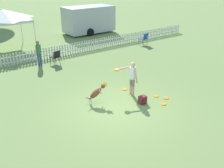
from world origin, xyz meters
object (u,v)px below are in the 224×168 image
Objects in this scene: spectator_standing at (38,51)px; equipment_trailer at (89,19)px; canopy_tent_main at (3,16)px; frisbee_near_dog at (166,98)px; frisbee_near_handler at (156,96)px; backpack_on_grass at (143,100)px; frisbee_midfield at (124,89)px; handler_person at (132,75)px; folding_chair_blue_left at (56,56)px; leaping_dog at (97,92)px; folding_chair_center at (144,38)px; frisbee_far_scatter at (163,104)px.

equipment_trailer is (7.00, 5.82, 0.34)m from spectator_standing.
frisbee_near_dog is at bearing -74.36° from canopy_tent_main.
equipment_trailer is (4.29, 12.85, 1.24)m from frisbee_near_handler.
backpack_on_grass is 0.11× the size of canopy_tent_main.
frisbee_near_handler is at bearing -63.42° from frisbee_midfield.
frisbee_midfield is 10.94m from canopy_tent_main.
frisbee_midfield is (-0.71, 1.42, 0.00)m from frisbee_near_handler.
frisbee_near_dog is 12.90m from canopy_tent_main.
spectator_standing is at bearing 103.75° from backpack_on_grass.
canopy_tent_main is (-3.42, 12.21, 2.37)m from frisbee_near_dog.
spectator_standing is (-2.71, 7.03, 0.90)m from frisbee_near_handler.
handler_person is at bearing -99.38° from frisbee_midfield.
folding_chair_blue_left is at bearing 97.08° from backpack_on_grass.
leaping_dog is at bearing 90.25° from handler_person.
leaping_dog is 4.47× the size of frisbee_near_handler.
leaping_dog is at bearing 64.20° from spectator_standing.
frisbee_near_handler is (0.81, -0.80, -0.96)m from handler_person.
frisbee_near_handler is 7.59m from spectator_standing.
backpack_on_grass is at bearing -172.24° from frisbee_near_handler.
spectator_standing reaches higher than backpack_on_grass.
canopy_tent_main reaches higher than leaping_dog.
spectator_standing is 0.29× the size of equipment_trailer.
folding_chair_center is at bearing 164.97° from folding_chair_blue_left.
equipment_trailer is (5.11, 12.05, 0.28)m from handler_person.
frisbee_near_handler is at bearing 75.78° from leaping_dog.
spectator_standing is at bearing 107.34° from frisbee_far_scatter.
leaping_dog is at bearing 67.40° from folding_chair_blue_left.
frisbee_far_scatter is (-0.29, -0.71, 0.00)m from frisbee_near_handler.
folding_chair_blue_left is (-0.85, 6.86, 0.34)m from backpack_on_grass.
canopy_tent_main is (-3.21, 11.81, 2.37)m from frisbee_near_handler.
frisbee_near_handler is 0.26× the size of folding_chair_center.
canopy_tent_main is (-1.40, 5.09, 1.87)m from folding_chair_blue_left.
frisbee_near_handler is 0.27× the size of folding_chair_blue_left.
frisbee_midfield is 12.54m from equipment_trailer.
frisbee_far_scatter is (0.42, -2.14, 0.00)m from frisbee_midfield.
frisbee_near_dog is 1.00× the size of frisbee_midfield.
folding_chair_center reaches higher than leaping_dog.
canopy_tent_main reaches higher than folding_chair_center.
frisbee_near_handler is at bearing -126.31° from handler_person.
frisbee_near_handler is at bearing 89.59° from folding_chair_blue_left.
backpack_on_grass is 6.92m from folding_chair_blue_left.
frisbee_midfield is 1.00× the size of frisbee_far_scatter.
frisbee_near_dog is 7.42m from folding_chair_blue_left.
frisbee_far_scatter is at bearing 41.85° from folding_chair_center.
frisbee_near_dog is 1.21m from backpack_on_grass.
equipment_trailer is at bearing -14.68° from handler_person.
handler_person reaches higher than folding_chair_blue_left.
frisbee_far_scatter is 0.15× the size of spectator_standing.
spectator_standing is (-2.92, 7.43, 0.90)m from frisbee_near_dog.
backpack_on_grass is 0.23× the size of spectator_standing.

